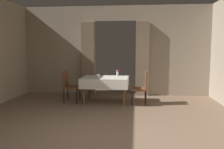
{
  "coord_description": "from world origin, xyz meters",
  "views": [
    {
      "loc": [
        0.71,
        -3.71,
        1.59
      ],
      "look_at": [
        0.3,
        0.27,
        1.13
      ],
      "focal_mm": 37.04,
      "sensor_mm": 36.0,
      "label": 1
    }
  ],
  "objects_px": {
    "chair_mid_left": "(69,85)",
    "flower_vase_mid": "(117,73)",
    "dining_table_mid": "(105,80)",
    "chair_mid_right": "(142,86)",
    "glass_mid_b": "(98,76)"
  },
  "relations": [
    {
      "from": "chair_mid_right",
      "to": "flower_vase_mid",
      "type": "xyz_separation_m",
      "value": [
        -0.73,
        0.4,
        0.34
      ]
    },
    {
      "from": "chair_mid_left",
      "to": "flower_vase_mid",
      "type": "height_order",
      "value": "flower_vase_mid"
    },
    {
      "from": "dining_table_mid",
      "to": "chair_mid_right",
      "type": "bearing_deg",
      "value": -4.17
    },
    {
      "from": "chair_mid_left",
      "to": "flower_vase_mid",
      "type": "distance_m",
      "value": 1.48
    },
    {
      "from": "dining_table_mid",
      "to": "glass_mid_b",
      "type": "distance_m",
      "value": 0.26
    },
    {
      "from": "chair_mid_right",
      "to": "flower_vase_mid",
      "type": "height_order",
      "value": "flower_vase_mid"
    },
    {
      "from": "chair_mid_left",
      "to": "glass_mid_b",
      "type": "height_order",
      "value": "chair_mid_left"
    },
    {
      "from": "flower_vase_mid",
      "to": "glass_mid_b",
      "type": "relative_size",
      "value": 2.0
    },
    {
      "from": "flower_vase_mid",
      "to": "chair_mid_left",
      "type": "bearing_deg",
      "value": -165.4
    },
    {
      "from": "flower_vase_mid",
      "to": "glass_mid_b",
      "type": "distance_m",
      "value": 0.67
    },
    {
      "from": "glass_mid_b",
      "to": "dining_table_mid",
      "type": "bearing_deg",
      "value": 30.87
    },
    {
      "from": "flower_vase_mid",
      "to": "glass_mid_b",
      "type": "bearing_deg",
      "value": -140.29
    },
    {
      "from": "dining_table_mid",
      "to": "flower_vase_mid",
      "type": "bearing_deg",
      "value": 43.78
    },
    {
      "from": "chair_mid_left",
      "to": "flower_vase_mid",
      "type": "xyz_separation_m",
      "value": [
        1.4,
        0.36,
        0.34
      ]
    },
    {
      "from": "chair_mid_left",
      "to": "glass_mid_b",
      "type": "xyz_separation_m",
      "value": [
        0.88,
        -0.06,
        0.28
      ]
    }
  ]
}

